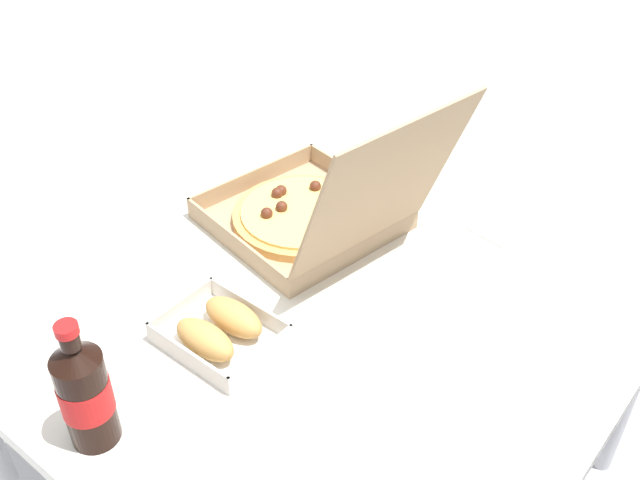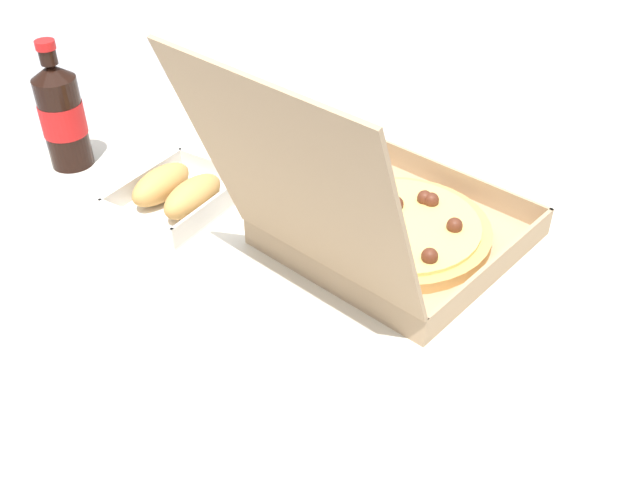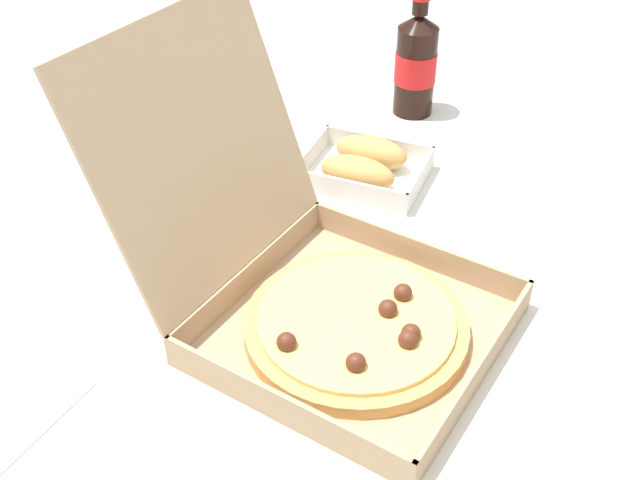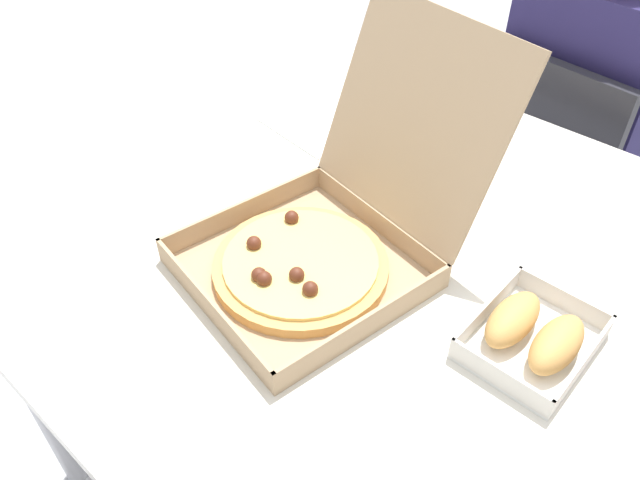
{
  "view_description": "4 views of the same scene",
  "coord_description": "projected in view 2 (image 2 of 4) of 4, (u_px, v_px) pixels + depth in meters",
  "views": [
    {
      "loc": [
        0.84,
        0.65,
        1.65
      ],
      "look_at": [
        0.0,
        -0.03,
        0.81
      ],
      "focal_mm": 42.0,
      "sensor_mm": 36.0,
      "label": 1
    },
    {
      "loc": [
        -0.43,
        0.65,
        1.39
      ],
      "look_at": [
        0.01,
        -0.05,
        0.77
      ],
      "focal_mm": 39.52,
      "sensor_mm": 36.0,
      "label": 2
    },
    {
      "loc": [
        -0.72,
        -0.35,
        1.42
      ],
      "look_at": [
        0.01,
        -0.06,
        0.82
      ],
      "focal_mm": 42.93,
      "sensor_mm": 36.0,
      "label": 3
    },
    {
      "loc": [
        0.41,
        -0.63,
        1.44
      ],
      "look_at": [
        -0.07,
        -0.1,
        0.8
      ],
      "focal_mm": 34.57,
      "sensor_mm": 36.0,
      "label": 4
    }
  ],
  "objects": [
    {
      "name": "dining_table",
      "position": [
        309.0,
        309.0,
        1.05
      ],
      "size": [
        1.2,
        1.1,
        0.75
      ],
      "color": "silver",
      "rests_on": "ground_plane"
    },
    {
      "name": "pizza_box_open",
      "position": [
        383.0,
        223.0,
        1.01
      ],
      "size": [
        0.4,
        0.5,
        0.35
      ],
      "color": "tan",
      "rests_on": "dining_table"
    },
    {
      "name": "bread_side_box",
      "position": [
        177.0,
        193.0,
        1.12
      ],
      "size": [
        0.15,
        0.19,
        0.06
      ],
      "color": "white",
      "rests_on": "dining_table"
    },
    {
      "name": "cola_bottle",
      "position": [
        62.0,
        115.0,
        1.19
      ],
      "size": [
        0.07,
        0.07,
        0.22
      ],
      "color": "black",
      "rests_on": "dining_table"
    }
  ]
}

